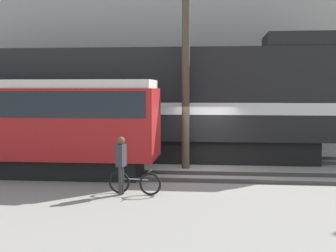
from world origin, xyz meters
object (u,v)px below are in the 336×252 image
Objects in this scene: freight_locomotive at (124,102)px; streetcar at (22,121)px; person at (121,159)px; utility_pole_center at (186,78)px; bicycle at (135,183)px.

streetcar is at bearing -124.73° from freight_locomotive.
utility_pole_center is at bearing 71.78° from person.
freight_locomotive is at bearing 103.53° from bicycle.
person is 5.79m from utility_pole_center.
person is at bearing -32.98° from streetcar.
freight_locomotive is 7.57m from bicycle.
streetcar is (-3.00, -4.32, -0.57)m from freight_locomotive.
utility_pole_center is (5.92, 2.16, 1.60)m from streetcar.
bicycle is 0.23× the size of utility_pole_center.
freight_locomotive is 7.38m from person.
streetcar is at bearing 147.02° from person.
utility_pole_center is at bearing 75.79° from bicycle.
streetcar is at bearing 149.96° from bicycle.
bicycle is at bearing -30.04° from streetcar.
streetcar reaches higher than bicycle.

